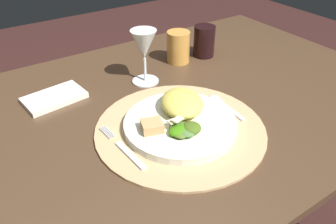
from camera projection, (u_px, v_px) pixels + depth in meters
dining_table at (171, 139)px, 0.92m from camera, size 1.29×0.83×0.72m
placemat at (180, 128)px, 0.75m from camera, size 0.39×0.39×0.01m
dinner_plate at (180, 124)px, 0.75m from camera, size 0.26×0.26×0.02m
pasta_serving at (182, 103)px, 0.77m from camera, size 0.14×0.15×0.04m
salad_greens at (184, 129)px, 0.70m from camera, size 0.07×0.07×0.03m
bread_piece at (152, 126)px, 0.71m from camera, size 0.05×0.05×0.02m
fork at (124, 149)px, 0.69m from camera, size 0.03×0.17×0.00m
spoon at (221, 103)px, 0.83m from camera, size 0.03×0.13×0.01m
napkin at (54, 98)px, 0.85m from camera, size 0.16×0.11×0.01m
wine_glass at (146, 46)px, 0.88m from camera, size 0.07×0.07×0.15m
amber_tumbler at (178, 47)px, 1.02m from camera, size 0.07×0.07×0.10m
dark_tumbler at (204, 41)px, 1.06m from camera, size 0.07×0.07×0.10m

